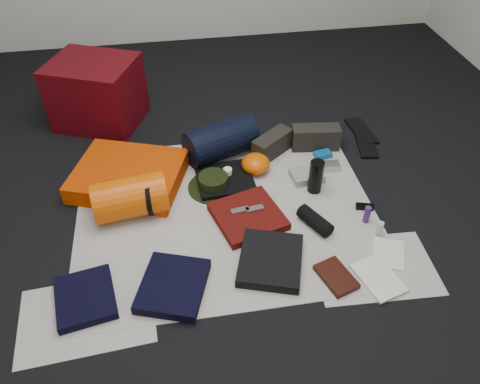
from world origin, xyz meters
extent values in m
cube|color=black|center=(0.00, 0.00, -0.01)|extent=(4.50, 4.50, 0.02)
cube|color=beige|center=(0.00, 0.00, 0.00)|extent=(1.60, 1.30, 0.01)
cube|color=beige|center=(-0.70, -0.55, 0.00)|extent=(0.61, 0.44, 0.00)
cube|color=beige|center=(0.65, -0.50, 0.00)|extent=(0.60, 0.43, 0.00)
cube|color=#4F050C|center=(-0.71, 1.02, 0.22)|extent=(0.65, 0.60, 0.43)
cube|color=#C83A02|center=(-0.52, 0.33, 0.06)|extent=(0.72, 0.65, 0.11)
cylinder|color=#CB4A03|center=(-0.50, 0.07, 0.12)|extent=(0.41, 0.27, 0.22)
cylinder|color=black|center=(-0.60, 0.07, 0.11)|extent=(0.02, 0.22, 0.22)
cylinder|color=black|center=(-0.40, 0.07, 0.11)|extent=(0.03, 0.22, 0.22)
cylinder|color=black|center=(0.04, 0.50, 0.12)|extent=(0.48, 0.37, 0.22)
cylinder|color=black|center=(-0.04, 0.20, 0.01)|extent=(0.35, 0.35, 0.01)
cylinder|color=black|center=(-0.04, 0.20, 0.05)|extent=(0.17, 0.17, 0.08)
cube|color=black|center=(0.36, 0.46, 0.07)|extent=(0.28, 0.25, 0.14)
cube|color=black|center=(0.64, 0.49, 0.08)|extent=(0.31, 0.15, 0.15)
cube|color=black|center=(1.00, 0.60, 0.01)|extent=(0.13, 0.31, 0.02)
cube|color=black|center=(0.97, 0.46, 0.01)|extent=(0.16, 0.30, 0.02)
cube|color=black|center=(-0.71, -0.47, 0.03)|extent=(0.30, 0.33, 0.05)
cube|color=black|center=(-0.31, -0.47, 0.03)|extent=(0.38, 0.40, 0.05)
cube|color=black|center=(0.16, -0.40, 0.03)|extent=(0.38, 0.41, 0.05)
cube|color=black|center=(0.03, 0.24, 0.02)|extent=(0.33, 0.31, 0.03)
cube|color=#4B0C08|center=(0.11, -0.08, 0.03)|extent=(0.42, 0.42, 0.04)
ellipsoid|color=#CB4A03|center=(0.22, 0.31, 0.06)|extent=(0.19, 0.19, 0.11)
cube|color=gray|center=(0.51, 0.19, 0.03)|extent=(0.19, 0.15, 0.05)
cylinder|color=black|center=(0.52, 0.09, 0.11)|extent=(0.09, 0.09, 0.20)
cylinder|color=black|center=(0.44, -0.19, 0.05)|extent=(0.17, 0.22, 0.08)
cube|color=#AFAFB4|center=(0.67, 0.25, 0.03)|extent=(0.12, 0.07, 0.04)
cube|color=#0F4E95|center=(0.66, 0.38, 0.02)|extent=(0.11, 0.08, 0.03)
cylinder|color=#3C1F65|center=(0.72, -0.20, 0.06)|extent=(0.04, 0.04, 0.10)
cylinder|color=#B1B5B0|center=(0.75, -0.31, 0.05)|extent=(0.04, 0.04, 0.09)
cube|color=black|center=(0.45, -0.54, 0.02)|extent=(0.19, 0.23, 0.03)
cube|color=silver|center=(0.64, -0.57, 0.01)|extent=(0.22, 0.28, 0.01)
cube|color=silver|center=(0.75, -0.44, 0.01)|extent=(0.22, 0.24, 0.01)
cube|color=black|center=(0.75, -0.11, 0.02)|extent=(0.10, 0.06, 0.02)
cube|color=#AFAFB4|center=(-0.75, -0.54, 0.01)|extent=(0.09, 0.09, 0.01)
cylinder|color=silver|center=(0.05, 0.27, 0.06)|extent=(0.05, 0.05, 0.04)
cube|color=#AFAFB4|center=(0.07, -0.06, 0.06)|extent=(0.10, 0.05, 0.01)
cube|color=#AFAFB4|center=(0.15, -0.06, 0.06)|extent=(0.10, 0.05, 0.01)
camera|label=1|loc=(-0.23, -1.81, 1.78)|focal=35.00mm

